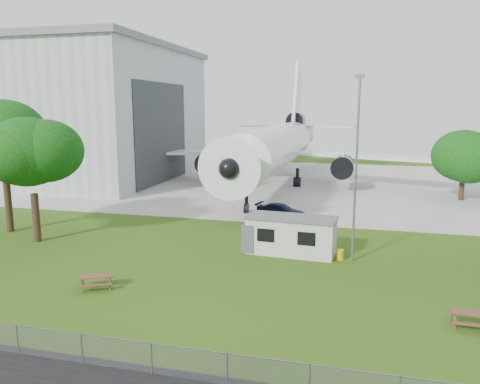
% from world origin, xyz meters
% --- Properties ---
extents(ground, '(160.00, 160.00, 0.00)m').
position_xyz_m(ground, '(0.00, 0.00, 0.00)').
color(ground, '#3D6116').
extents(concrete_apron, '(120.00, 46.00, 0.03)m').
position_xyz_m(concrete_apron, '(0.00, 38.00, 0.01)').
color(concrete_apron, '#B7B7B2').
rests_on(concrete_apron, ground).
extents(hangar, '(43.00, 31.00, 18.55)m').
position_xyz_m(hangar, '(-37.97, 36.00, 9.41)').
color(hangar, '#B2B7BC').
rests_on(hangar, ground).
extents(airliner, '(46.36, 47.73, 17.69)m').
position_xyz_m(airliner, '(-2.00, 35.86, 5.27)').
color(airliner, white).
rests_on(airliner, ground).
extents(site_cabin, '(6.84, 3.16, 2.62)m').
position_xyz_m(site_cabin, '(4.02, 6.91, 1.31)').
color(site_cabin, beige).
rests_on(site_cabin, ground).
extents(picnic_west, '(2.29, 2.16, 0.76)m').
position_xyz_m(picnic_west, '(-5.74, -2.28, 0.00)').
color(picnic_west, brown).
rests_on(picnic_west, ground).
extents(picnic_east, '(1.87, 1.58, 0.76)m').
position_xyz_m(picnic_east, '(13.72, -2.28, 0.00)').
color(picnic_east, brown).
rests_on(picnic_east, ground).
extents(fence, '(58.00, 0.04, 1.30)m').
position_xyz_m(fence, '(0.00, -9.50, 0.00)').
color(fence, gray).
rests_on(fence, ground).
extents(lamp_mast, '(0.16, 0.16, 12.00)m').
position_xyz_m(lamp_mast, '(8.20, 6.20, 6.00)').
color(lamp_mast, slate).
rests_on(lamp_mast, ground).
extents(tree_west_big, '(7.15, 7.15, 11.30)m').
position_xyz_m(tree_west_big, '(-19.29, 7.03, 7.70)').
color(tree_west_big, '#382619').
rests_on(tree_west_big, ground).
extents(tree_west_small, '(6.47, 6.47, 9.61)m').
position_xyz_m(tree_west_small, '(-15.20, 5.08, 6.36)').
color(tree_west_small, '#382619').
rests_on(tree_west_small, ground).
extents(tree_far_apron, '(6.89, 6.89, 8.32)m').
position_xyz_m(tree_far_apron, '(19.46, 30.44, 4.87)').
color(tree_far_apron, '#382619').
rests_on(tree_far_apron, ground).
extents(car_apron_van, '(4.94, 2.72, 1.36)m').
position_xyz_m(car_apron_van, '(1.65, 16.97, 0.68)').
color(car_apron_van, black).
rests_on(car_apron_van, ground).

